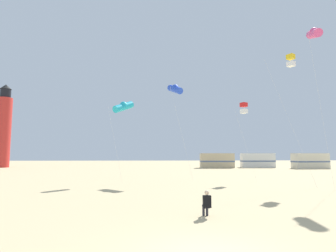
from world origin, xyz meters
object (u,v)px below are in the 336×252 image
object	(u,v)px
kite_tube_blue	(175,89)
rv_van_white	(257,160)
rv_van_cream	(310,161)
kite_box_scarlet	(244,108)
lighthouse_distant	(3,128)
rv_van_tan	(217,161)
kite_flyer_standing	(207,203)
kite_tube_cyan	(123,106)
kite_tube_rainbow	(314,33)
kite_box_gold	(291,61)

from	to	relation	value
kite_tube_blue	rv_van_white	bearing A→B (deg)	54.04
rv_van_white	rv_van_cream	size ratio (longest dim) A/B	0.99
kite_box_scarlet	kite_tube_blue	xyz separation A→B (m)	(-7.30, 0.36, 2.08)
lighthouse_distant	rv_van_tan	xyz separation A→B (m)	(42.47, -3.38, -6.45)
kite_tube_blue	rv_van_tan	size ratio (longest dim) A/B	1.58
kite_flyer_standing	kite_tube_cyan	world-z (taller)	kite_tube_cyan
kite_tube_blue	rv_van_cream	xyz separation A→B (m)	(26.69, 21.12, -8.25)
kite_tube_rainbow	kite_tube_blue	world-z (taller)	kite_tube_rainbow
kite_box_gold	lighthouse_distant	size ratio (longest dim) A/B	0.72
kite_tube_rainbow	rv_van_tan	xyz separation A→B (m)	(-1.28, 31.36, -11.36)
kite_tube_cyan	kite_tube_blue	size ratio (longest dim) A/B	0.78
lighthouse_distant	rv_van_white	world-z (taller)	lighthouse_distant
kite_box_scarlet	lighthouse_distant	distance (m)	48.63
lighthouse_distant	kite_box_gold	bearing A→B (deg)	-36.25
kite_box_scarlet	kite_box_gold	distance (m)	6.43
kite_flyer_standing	kite_box_gold	size ratio (longest dim) A/B	0.10
rv_van_tan	lighthouse_distant	bearing A→B (deg)	178.38
lighthouse_distant	rv_van_white	bearing A→B (deg)	-2.49
rv_van_white	lighthouse_distant	bearing A→B (deg)	-178.80
kite_flyer_standing	kite_tube_cyan	distance (m)	17.17
kite_tube_rainbow	rv_van_white	bearing A→B (deg)	77.59
kite_tube_rainbow	lighthouse_distant	world-z (taller)	lighthouse_distant
kite_box_scarlet	kite_tube_rainbow	size ratio (longest dim) A/B	0.61
rv_van_tan	kite_tube_cyan	bearing A→B (deg)	-117.53
kite_box_scarlet	rv_van_cream	xyz separation A→B (m)	(19.39, 21.48, -6.17)
kite_box_scarlet	rv_van_tan	size ratio (longest dim) A/B	1.24
lighthouse_distant	rv_van_tan	bearing A→B (deg)	-4.55
kite_box_scarlet	lighthouse_distant	size ratio (longest dim) A/B	0.48
kite_box_gold	rv_van_cream	world-z (taller)	kite_box_gold
kite_tube_cyan	kite_tube_blue	bearing A→B (deg)	17.69
kite_flyer_standing	lighthouse_distant	bearing A→B (deg)	-56.11
kite_tube_blue	lighthouse_distant	world-z (taller)	lighthouse_distant
kite_tube_rainbow	rv_van_tan	size ratio (longest dim) A/B	2.05
rv_van_cream	kite_tube_rainbow	bearing A→B (deg)	-123.54
kite_box_gold	rv_van_white	world-z (taller)	kite_box_gold
kite_tube_cyan	rv_van_tan	distance (m)	30.43
rv_van_cream	kite_box_scarlet	bearing A→B (deg)	-136.94
rv_van_tan	rv_van_white	size ratio (longest dim) A/B	1.00
kite_flyer_standing	kite_tube_rainbow	xyz separation A→B (m)	(10.98, 9.17, 12.13)
lighthouse_distant	kite_box_scarlet	bearing A→B (deg)	-34.83
kite_box_gold	lighthouse_distant	bearing A→B (deg)	143.75
kite_box_scarlet	lighthouse_distant	world-z (taller)	lighthouse_distant
kite_tube_rainbow	rv_van_cream	distance (m)	34.35
kite_tube_blue	rv_van_tan	world-z (taller)	kite_tube_blue
rv_van_white	rv_van_cream	xyz separation A→B (m)	(8.40, -4.09, 0.00)
kite_box_gold	kite_tube_blue	size ratio (longest dim) A/B	1.16
rv_van_white	kite_flyer_standing	bearing A→B (deg)	-109.82
kite_flyer_standing	kite_box_scarlet	xyz separation A→B (m)	(7.14, 16.13, 6.95)
kite_box_scarlet	kite_tube_rainbow	xyz separation A→B (m)	(3.83, -6.96, 5.18)
kite_tube_blue	kite_flyer_standing	bearing A→B (deg)	-89.47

